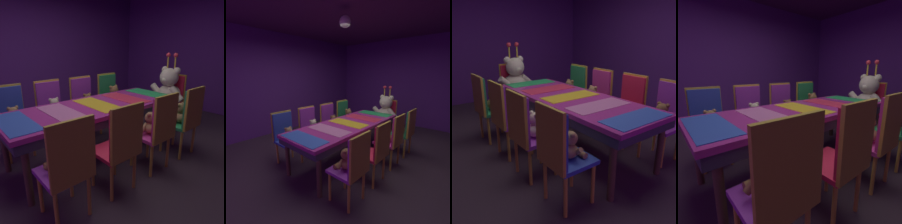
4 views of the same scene
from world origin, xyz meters
TOP-DOWN VIEW (x-y plane):
  - ground_plane at (0.00, 0.00)m, footprint 7.90×7.90m
  - wall_back at (0.00, 3.20)m, footprint 5.20×0.12m
  - banquet_table at (0.00, -0.00)m, footprint 0.90×2.48m
  - chair_left_0 at (-0.83, -0.88)m, footprint 0.42×0.41m
  - teddy_left_0 at (-0.69, -0.88)m, footprint 0.22×0.28m
  - chair_left_1 at (-0.84, -0.28)m, footprint 0.42×0.41m
  - teddy_left_1 at (-0.70, -0.28)m, footprint 0.23×0.30m
  - chair_left_2 at (-0.81, 0.31)m, footprint 0.42×0.41m
  - teddy_left_2 at (-0.67, 0.31)m, footprint 0.22×0.29m
  - chair_left_3 at (-0.84, 0.91)m, footprint 0.42×0.41m
  - teddy_left_3 at (-0.69, 0.91)m, footprint 0.27×0.35m
  - chair_right_0 at (0.82, -0.91)m, footprint 0.42×0.41m
  - teddy_right_0 at (0.68, -0.91)m, footprint 0.24×0.30m
  - chair_right_1 at (0.82, -0.32)m, footprint 0.42×0.41m
  - chair_right_2 at (0.81, 0.30)m, footprint 0.42×0.41m
  - teddy_right_2 at (0.67, 0.30)m, footprint 0.23×0.30m
  - chair_right_3 at (0.83, 0.91)m, footprint 0.42×0.41m
  - teddy_right_3 at (0.68, 0.91)m, footprint 0.24×0.31m
  - throne_chair at (0.00, 1.79)m, footprint 0.41×0.42m
  - king_teddy_bear at (0.00, 1.61)m, footprint 0.71×0.55m

SIDE VIEW (x-z plane):
  - ground_plane at x=0.00m, z-range 0.00..0.00m
  - teddy_left_0 at x=-0.69m, z-range 0.44..0.71m
  - teddy_left_2 at x=-0.67m, z-range 0.44..0.71m
  - teddy_right_2 at x=0.67m, z-range 0.44..0.72m
  - teddy_left_1 at x=-0.70m, z-range 0.44..0.72m
  - teddy_right_0 at x=0.68m, z-range 0.44..0.73m
  - teddy_right_3 at x=0.68m, z-range 0.44..0.73m
  - chair_left_0 at x=-0.83m, z-range 0.10..1.09m
  - chair_left_1 at x=-0.84m, z-range 0.10..1.09m
  - chair_left_2 at x=-0.81m, z-range 0.10..1.09m
  - chair_left_3 at x=-0.84m, z-range 0.10..1.09m
  - chair_right_0 at x=0.82m, z-range 0.10..1.09m
  - chair_right_1 at x=0.82m, z-range 0.10..1.09m
  - chair_right_2 at x=0.81m, z-range 0.10..1.09m
  - chair_right_3 at x=0.83m, z-range 0.10..1.09m
  - throne_chair at x=0.00m, z-range 0.10..1.09m
  - teddy_left_3 at x=-0.69m, z-range 0.43..0.76m
  - banquet_table at x=0.00m, z-range 0.28..1.03m
  - king_teddy_bear at x=0.00m, z-range 0.29..1.21m
  - wall_back at x=0.00m, z-range 0.00..2.80m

